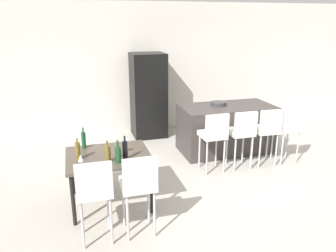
{
  "coord_description": "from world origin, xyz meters",
  "views": [
    {
      "loc": [
        -2.5,
        -4.82,
        2.5
      ],
      "look_at": [
        -1.06,
        0.19,
        0.85
      ],
      "focal_mm": 35.71,
      "sensor_mm": 36.0,
      "label": 1
    }
  ],
  "objects_px": {
    "bar_chair_far": "(289,126)",
    "dining_chair_far": "(139,183)",
    "bar_chair_middle": "(242,130)",
    "refrigerator": "(148,95)",
    "kitchen_island": "(226,129)",
    "fruit_bowl": "(218,104)",
    "dining_table": "(109,160)",
    "bar_chair_right": "(267,128)",
    "bar_chair_left": "(214,133)",
    "dining_chair_near": "(94,188)",
    "wine_bottle_corner": "(108,154)",
    "wine_glass_right": "(125,143)",
    "wine_bottle_far": "(118,154)",
    "wine_glass_near": "(81,158)",
    "wine_bottle_left": "(78,151)",
    "wine_bottle_middle": "(84,140)",
    "wine_bottle_end": "(125,150)"
  },
  "relations": [
    {
      "from": "dining_table",
      "to": "wine_bottle_middle",
      "type": "relative_size",
      "value": 3.63
    },
    {
      "from": "dining_table",
      "to": "wine_glass_near",
      "type": "relative_size",
      "value": 6.51
    },
    {
      "from": "bar_chair_middle",
      "to": "dining_chair_far",
      "type": "height_order",
      "value": "same"
    },
    {
      "from": "dining_table",
      "to": "wine_glass_near",
      "type": "xyz_separation_m",
      "value": [
        -0.37,
        -0.31,
        0.2
      ]
    },
    {
      "from": "dining_chair_far",
      "to": "fruit_bowl",
      "type": "height_order",
      "value": "dining_chair_far"
    },
    {
      "from": "kitchen_island",
      "to": "dining_table",
      "type": "height_order",
      "value": "kitchen_island"
    },
    {
      "from": "bar_chair_middle",
      "to": "wine_bottle_left",
      "type": "xyz_separation_m",
      "value": [
        -2.74,
        -0.61,
        0.16
      ]
    },
    {
      "from": "bar_chair_middle",
      "to": "refrigerator",
      "type": "distance_m",
      "value": 2.48
    },
    {
      "from": "bar_chair_right",
      "to": "bar_chair_far",
      "type": "height_order",
      "value": "same"
    },
    {
      "from": "bar_chair_far",
      "to": "wine_glass_right",
      "type": "height_order",
      "value": "bar_chair_far"
    },
    {
      "from": "wine_bottle_left",
      "to": "wine_bottle_far",
      "type": "bearing_deg",
      "value": -26.44
    },
    {
      "from": "dining_chair_near",
      "to": "wine_bottle_middle",
      "type": "distance_m",
      "value": 1.21
    },
    {
      "from": "wine_bottle_middle",
      "to": "wine_bottle_far",
      "type": "relative_size",
      "value": 1.03
    },
    {
      "from": "bar_chair_left",
      "to": "refrigerator",
      "type": "xyz_separation_m",
      "value": [
        -0.62,
        2.19,
        0.22
      ]
    },
    {
      "from": "bar_chair_middle",
      "to": "bar_chair_right",
      "type": "distance_m",
      "value": 0.49
    },
    {
      "from": "kitchen_island",
      "to": "fruit_bowl",
      "type": "relative_size",
      "value": 6.1
    },
    {
      "from": "bar_chair_far",
      "to": "dining_chair_far",
      "type": "height_order",
      "value": "same"
    },
    {
      "from": "wine_bottle_left",
      "to": "wine_bottle_far",
      "type": "distance_m",
      "value": 0.55
    },
    {
      "from": "kitchen_island",
      "to": "wine_glass_right",
      "type": "relative_size",
      "value": 10.38
    },
    {
      "from": "wine_bottle_corner",
      "to": "wine_glass_near",
      "type": "bearing_deg",
      "value": -167.82
    },
    {
      "from": "dining_chair_near",
      "to": "wine_bottle_far",
      "type": "height_order",
      "value": "dining_chair_near"
    },
    {
      "from": "dining_chair_far",
      "to": "wine_bottle_left",
      "type": "distance_m",
      "value": 1.04
    },
    {
      "from": "wine_bottle_far",
      "to": "refrigerator",
      "type": "distance_m",
      "value": 3.24
    },
    {
      "from": "dining_chair_near",
      "to": "wine_bottle_corner",
      "type": "height_order",
      "value": "dining_chair_near"
    },
    {
      "from": "dining_table",
      "to": "dining_chair_near",
      "type": "height_order",
      "value": "dining_chair_near"
    },
    {
      "from": "bar_chair_middle",
      "to": "wine_bottle_corner",
      "type": "relative_size",
      "value": 3.57
    },
    {
      "from": "kitchen_island",
      "to": "dining_chair_far",
      "type": "relative_size",
      "value": 1.72
    },
    {
      "from": "wine_bottle_end",
      "to": "dining_table",
      "type": "bearing_deg",
      "value": 133.3
    },
    {
      "from": "wine_glass_near",
      "to": "dining_chair_near",
      "type": "bearing_deg",
      "value": -77.6
    },
    {
      "from": "wine_bottle_end",
      "to": "wine_bottle_left",
      "type": "xyz_separation_m",
      "value": [
        -0.6,
        0.17,
        -0.01
      ]
    },
    {
      "from": "bar_chair_left",
      "to": "wine_bottle_corner",
      "type": "bearing_deg",
      "value": -156.38
    },
    {
      "from": "dining_chair_far",
      "to": "bar_chair_right",
      "type": "bearing_deg",
      "value": 28.65
    },
    {
      "from": "refrigerator",
      "to": "dining_chair_near",
      "type": "bearing_deg",
      "value": -111.95
    },
    {
      "from": "bar_chair_right",
      "to": "dining_chair_far",
      "type": "relative_size",
      "value": 1.0
    },
    {
      "from": "kitchen_island",
      "to": "wine_glass_near",
      "type": "distance_m",
      "value": 3.33
    },
    {
      "from": "wine_bottle_far",
      "to": "refrigerator",
      "type": "height_order",
      "value": "refrigerator"
    },
    {
      "from": "bar_chair_far",
      "to": "wine_bottle_end",
      "type": "bearing_deg",
      "value": -165.71
    },
    {
      "from": "kitchen_island",
      "to": "bar_chair_left",
      "type": "relative_size",
      "value": 1.72
    },
    {
      "from": "fruit_bowl",
      "to": "wine_glass_near",
      "type": "bearing_deg",
      "value": -145.9
    },
    {
      "from": "wine_bottle_far",
      "to": "refrigerator",
      "type": "bearing_deg",
      "value": 70.21
    },
    {
      "from": "kitchen_island",
      "to": "dining_chair_near",
      "type": "height_order",
      "value": "dining_chair_near"
    },
    {
      "from": "dining_chair_near",
      "to": "bar_chair_right",
      "type": "bearing_deg",
      "value": 24.52
    },
    {
      "from": "wine_glass_right",
      "to": "wine_bottle_far",
      "type": "bearing_deg",
      "value": -113.07
    },
    {
      "from": "wine_bottle_middle",
      "to": "bar_chair_far",
      "type": "bearing_deg",
      "value": 3.39
    },
    {
      "from": "kitchen_island",
      "to": "bar_chair_left",
      "type": "bearing_deg",
      "value": -127.14
    },
    {
      "from": "refrigerator",
      "to": "wine_bottle_corner",
      "type": "bearing_deg",
      "value": -112.21
    },
    {
      "from": "bar_chair_far",
      "to": "wine_glass_right",
      "type": "distance_m",
      "value": 3.08
    },
    {
      "from": "dining_table",
      "to": "refrigerator",
      "type": "height_order",
      "value": "refrigerator"
    },
    {
      "from": "bar_chair_left",
      "to": "bar_chair_middle",
      "type": "relative_size",
      "value": 1.0
    },
    {
      "from": "wine_bottle_end",
      "to": "wine_glass_right",
      "type": "relative_size",
      "value": 1.87
    }
  ]
}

